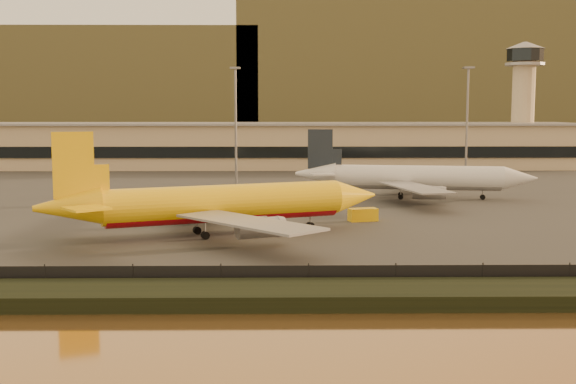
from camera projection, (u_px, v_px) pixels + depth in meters
The scene contains 12 objects.
ground at pixel (285, 261), 78.94m from camera, with size 900.00×900.00×0.00m, color black.
embankment at pixel (287, 295), 61.97m from camera, with size 320.00×7.00×1.40m, color black.
tarmac at pixel (281, 178), 173.30m from camera, with size 320.00×220.00×0.20m, color #2D2D2D.
perimeter_fence at pixel (287, 277), 65.88m from camera, with size 300.00×0.05×2.20m, color black.
terminal_building at pixel (229, 146), 202.74m from camera, with size 202.00×25.00×12.60m.
control_tower at pixel (524, 91), 207.54m from camera, with size 11.20×11.20×35.50m.
apron_light_masts at pixel (353, 113), 151.85m from camera, with size 152.20×12.20×25.40m.
distant_hills at pixel (243, 83), 412.81m from camera, with size 470.00×160.00×70.00m.
dhl_cargo_jet at pixel (219, 204), 93.59m from camera, with size 44.31×42.01×13.71m.
white_narrowbody_jet at pixel (414, 178), 132.58m from camera, with size 43.99×42.48×12.66m.
gse_vehicle_yellow at pixel (363, 215), 106.05m from camera, with size 4.18×1.88×1.88m, color yellow.
gse_vehicle_white at pixel (178, 212), 109.14m from camera, with size 3.75×1.69×1.69m, color silver.
Camera 1 is at (-0.75, -77.55, 16.59)m, focal length 45.00 mm.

